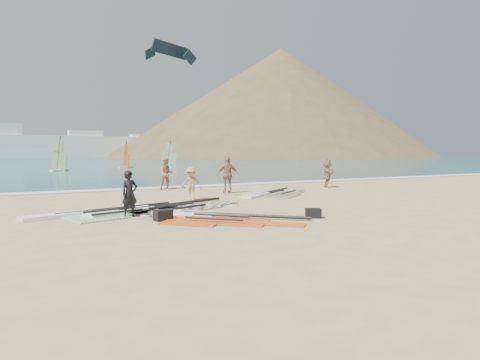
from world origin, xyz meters
name	(u,v)px	position (x,y,z in m)	size (l,w,h in m)	color
ground	(301,214)	(0.00, 0.00, 0.00)	(300.00, 300.00, 0.00)	tan
sea	(61,158)	(0.00, 132.00, 0.00)	(300.00, 240.00, 0.06)	navy
surf_line	(186,187)	(0.00, 12.30, 0.00)	(300.00, 1.20, 0.04)	white
far_town	(7,145)	(-15.72, 150.00, 4.49)	(160.00, 8.00, 12.00)	white
headland_main	(281,157)	(85.00, 130.00, 0.00)	(143.00, 143.00, 45.00)	brown
headland_minor	(330,156)	(120.00, 140.00, 0.00)	(70.00, 70.00, 28.00)	brown
rig_grey	(160,209)	(-4.39, 3.13, 0.05)	(6.52, 3.88, 0.21)	#29292C
rig_green	(96,214)	(-6.73, 3.09, 0.05)	(5.80, 3.12, 0.20)	green
rig_orange	(272,194)	(2.40, 5.80, 0.05)	(5.23, 3.94, 0.20)	#FF9D1D
rig_red	(209,217)	(-3.46, 0.55, 0.05)	(4.66, 5.02, 0.20)	red
gear_bag_near	(163,215)	(-4.91, 0.95, 0.18)	(0.56, 0.41, 0.36)	black
gear_bag_far	(313,213)	(-0.19, -0.92, 0.16)	(0.54, 0.38, 0.32)	black
person_wetsuit	(130,194)	(-5.74, 2.11, 0.81)	(0.59, 0.39, 1.62)	black
beachgoer_left	(167,174)	(-1.54, 11.35, 0.94)	(0.92, 0.71, 1.89)	#B46955
beachgoer_mid	(191,184)	(-2.11, 5.74, 0.78)	(1.01, 0.58, 1.56)	tan
beachgoer_back	(228,175)	(0.78, 7.78, 1.01)	(1.18, 0.49, 2.01)	#9C614F
beachgoer_right	(327,173)	(7.82, 7.93, 0.89)	(1.65, 0.53, 1.78)	#AE7250
windsurfer_left	(59,160)	(-5.78, 39.56, 1.22)	(2.19, 2.24, 4.11)	white
windsurfer_centre	(126,160)	(3.09, 45.12, 1.14)	(2.12, 2.51, 3.77)	white
windsurfer_right	(169,158)	(12.11, 54.03, 1.22)	(2.50, 2.30, 4.09)	white
kitesurf_kite	(171,51)	(7.84, 39.28, 15.24)	(6.63, 3.83, 2.42)	black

